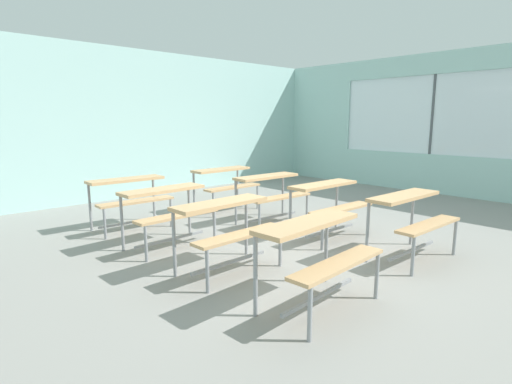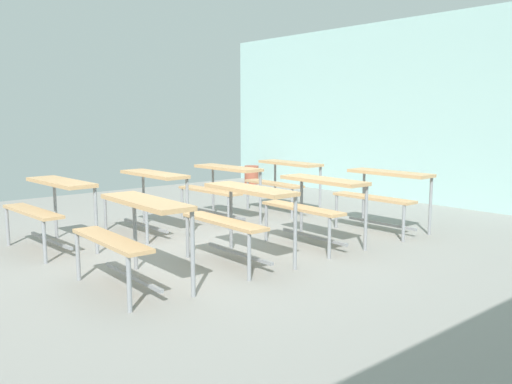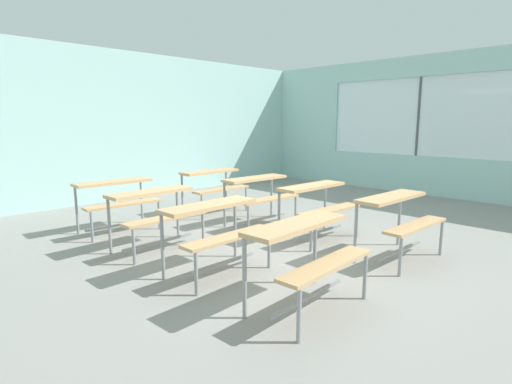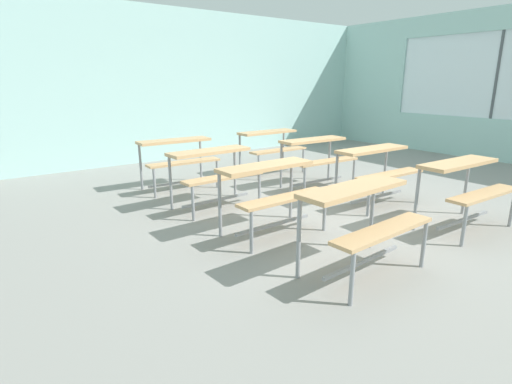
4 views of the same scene
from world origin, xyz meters
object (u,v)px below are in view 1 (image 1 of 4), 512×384
Objects in this scene: desk_bench_r0c1 at (412,211)px; desk_bench_r2c1 at (271,187)px; desk_bench_r1c0 at (227,220)px; desk_bench_r3c1 at (225,179)px; desk_bench_r1c1 at (329,197)px; desk_bench_r2c0 at (168,203)px; desk_bench_r0c0 at (318,244)px; desk_bench_r3c0 at (130,191)px.

desk_bench_r0c1 is 2.25m from desk_bench_r2c1.
desk_bench_r3c1 is (1.81, 2.29, 0.00)m from desk_bench_r1c0.
desk_bench_r0c1 is 2.14m from desk_bench_r1c0.
desk_bench_r2c1 is 1.18m from desk_bench_r3c1.
desk_bench_r1c1 is 1.00× the size of desk_bench_r2c0.
desk_bench_r0c0 is at bearing -177.10° from desk_bench_r0c1.
desk_bench_r0c1 is 2.94m from desk_bench_r2c0.
desk_bench_r1c1 is 2.14m from desk_bench_r2c0.
desk_bench_r3c1 is at bearing 50.68° from desk_bench_r1c0.
desk_bench_r0c0 is at bearing -117.23° from desk_bench_r3c1.
desk_bench_r2c1 is 1.00× the size of desk_bench_r3c0.
desk_bench_r1c0 and desk_bench_r1c1 have the same top height.
desk_bench_r0c0 is 1.01× the size of desk_bench_r1c0.
desk_bench_r0c0 and desk_bench_r1c0 have the same top height.
desk_bench_r1c1 is 2.27m from desk_bench_r3c1.
desk_bench_r3c1 is at bearing 90.61° from desk_bench_r2c1.
desk_bench_r1c0 is 1.16m from desk_bench_r2c0.
desk_bench_r1c0 is at bearing 149.78° from desk_bench_r0c1.
desk_bench_r0c1 is 1.00× the size of desk_bench_r1c1.
desk_bench_r1c0 is 2.92m from desk_bench_r3c1.
desk_bench_r0c0 is 1.00× the size of desk_bench_r2c1.
desk_bench_r0c1 and desk_bench_r1c0 have the same top height.
desk_bench_r2c0 is 1.14m from desk_bench_r3c0.
desk_bench_r2c1 is (-0.02, 1.09, 0.00)m from desk_bench_r1c1.
desk_bench_r1c0 is (-0.04, 1.17, 0.00)m from desk_bench_r0c0.
desk_bench_r0c1 is 1.16m from desk_bench_r1c1.
desk_bench_r3c0 is at bearing 179.50° from desk_bench_r3c1.
desk_bench_r1c0 is at bearing -91.13° from desk_bench_r2c0.
desk_bench_r3c0 is at bearing 87.69° from desk_bench_r0c0.
desk_bench_r2c1 is 2.12m from desk_bench_r3c0.
desk_bench_r2c0 is at bearing -148.44° from desk_bench_r3c1.
desk_bench_r1c0 and desk_bench_r2c1 have the same top height.
desk_bench_r2c0 is at bearing -89.80° from desk_bench_r3c0.
desk_bench_r0c1 and desk_bench_r2c1 have the same top height.
desk_bench_r3c0 is (-1.75, 1.20, 0.00)m from desk_bench_r2c1.
desk_bench_r2c0 is (-1.83, 2.30, 0.00)m from desk_bench_r0c1.
desk_bench_r2c1 is at bearing -32.14° from desk_bench_r3c0.
desk_bench_r2c1 is (1.79, -0.06, 0.00)m from desk_bench_r2c0.
desk_bench_r1c0 and desk_bench_r2c0 have the same top height.
desk_bench_r3c1 is at bearing 92.00° from desk_bench_r0c1.
desk_bench_r2c0 is at bearing 88.84° from desk_bench_r0c0.
desk_bench_r0c0 is 1.77m from desk_bench_r0c1.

